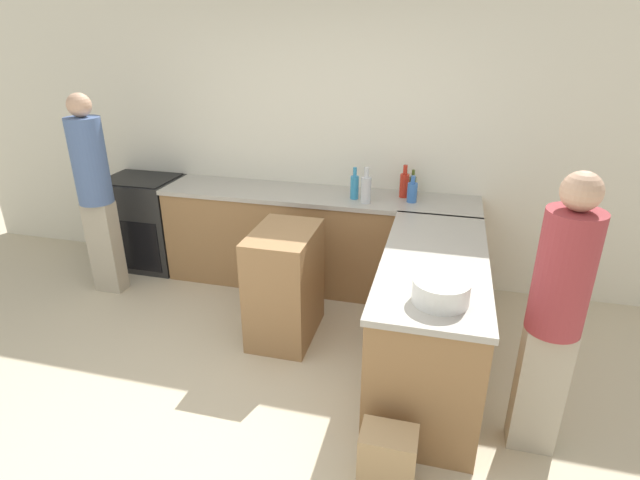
% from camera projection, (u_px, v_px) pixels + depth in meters
% --- Properties ---
extents(ground_plane, '(14.00, 14.00, 0.00)m').
position_uv_depth(ground_plane, '(240.00, 420.00, 3.21)').
color(ground_plane, beige).
extents(wall_back, '(8.00, 0.06, 2.70)m').
position_uv_depth(wall_back, '(325.00, 140.00, 4.67)').
color(wall_back, silver).
rests_on(wall_back, ground_plane).
extents(counter_back, '(2.92, 0.61, 0.93)m').
position_uv_depth(counter_back, '(317.00, 240.00, 4.74)').
color(counter_back, olive).
rests_on(counter_back, ground_plane).
extents(counter_peninsula, '(0.69, 1.73, 0.93)m').
position_uv_depth(counter_peninsula, '(429.00, 318.00, 3.47)').
color(counter_peninsula, olive).
rests_on(counter_peninsula, ground_plane).
extents(range_oven, '(0.74, 0.59, 0.94)m').
position_uv_depth(range_oven, '(146.00, 222.00, 5.16)').
color(range_oven, black).
rests_on(range_oven, ground_plane).
extents(island_table, '(0.47, 0.69, 0.91)m').
position_uv_depth(island_table, '(285.00, 285.00, 3.94)').
color(island_table, '#997047').
rests_on(island_table, ground_plane).
extents(mixing_bowl, '(0.31, 0.31, 0.13)m').
position_uv_depth(mixing_bowl, '(441.00, 291.00, 2.74)').
color(mixing_bowl, white).
rests_on(mixing_bowl, counter_peninsula).
extents(dish_soap_bottle, '(0.07, 0.07, 0.28)m').
position_uv_depth(dish_soap_bottle, '(355.00, 186.00, 4.37)').
color(dish_soap_bottle, '#338CBF').
rests_on(dish_soap_bottle, counter_back).
extents(hot_sauce_bottle, '(0.08, 0.08, 0.29)m').
position_uv_depth(hot_sauce_bottle, '(404.00, 184.00, 4.41)').
color(hot_sauce_bottle, red).
rests_on(hot_sauce_bottle, counter_back).
extents(olive_oil_bottle, '(0.06, 0.06, 0.24)m').
position_uv_depth(olive_oil_bottle, '(412.00, 185.00, 4.46)').
color(olive_oil_bottle, '#475B1E').
rests_on(olive_oil_bottle, counter_back).
extents(vinegar_bottle_clear, '(0.09, 0.09, 0.31)m').
position_uv_depth(vinegar_bottle_clear, '(366.00, 189.00, 4.26)').
color(vinegar_bottle_clear, silver).
rests_on(vinegar_bottle_clear, counter_back).
extents(water_bottle_blue, '(0.09, 0.09, 0.23)m').
position_uv_depth(water_bottle_blue, '(412.00, 192.00, 4.30)').
color(water_bottle_blue, '#386BB7').
rests_on(water_bottle_blue, counter_back).
extents(person_by_range, '(0.30, 0.30, 1.83)m').
position_uv_depth(person_by_range, '(95.00, 188.00, 4.42)').
color(person_by_range, '#ADA38E').
rests_on(person_by_range, ground_plane).
extents(person_at_peninsula, '(0.29, 0.29, 1.70)m').
position_uv_depth(person_at_peninsula, '(556.00, 310.00, 2.66)').
color(person_at_peninsula, '#ADA38E').
rests_on(person_at_peninsula, ground_plane).
extents(paper_bag, '(0.30, 0.21, 0.38)m').
position_uv_depth(paper_bag, '(387.00, 460.00, 2.68)').
color(paper_bag, tan).
rests_on(paper_bag, ground_plane).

